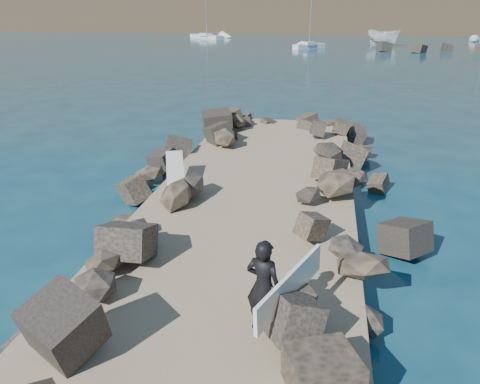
{
  "coord_description": "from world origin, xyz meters",
  "views": [
    {
      "loc": [
        1.99,
        -11.85,
        5.96
      ],
      "look_at": [
        0.0,
        -1.0,
        1.5
      ],
      "focal_mm": 35.0,
      "sensor_mm": 36.0,
      "label": 1
    }
  ],
  "objects_px": {
    "surfboard_resting": "(175,172)",
    "surfer_with_board": "(267,287)",
    "sailboat_e": "(207,37)",
    "boat_imported": "(384,37)"
  },
  "relations": [
    {
      "from": "boat_imported",
      "to": "sailboat_e",
      "type": "xyz_separation_m",
      "value": [
        -30.03,
        9.5,
        -0.86
      ]
    },
    {
      "from": "surfboard_resting",
      "to": "surfer_with_board",
      "type": "relative_size",
      "value": 1.07
    },
    {
      "from": "sailboat_e",
      "to": "boat_imported",
      "type": "bearing_deg",
      "value": -17.56
    },
    {
      "from": "surfboard_resting",
      "to": "sailboat_e",
      "type": "bearing_deg",
      "value": 84.24
    },
    {
      "from": "surfboard_resting",
      "to": "boat_imported",
      "type": "distance_m",
      "value": 65.0
    },
    {
      "from": "surfboard_resting",
      "to": "boat_imported",
      "type": "height_order",
      "value": "boat_imported"
    },
    {
      "from": "boat_imported",
      "to": "sailboat_e",
      "type": "relative_size",
      "value": 0.63
    },
    {
      "from": "surfboard_resting",
      "to": "surfer_with_board",
      "type": "xyz_separation_m",
      "value": [
        3.74,
        -6.53,
        0.45
      ]
    },
    {
      "from": "sailboat_e",
      "to": "surfer_with_board",
      "type": "bearing_deg",
      "value": -75.07
    },
    {
      "from": "boat_imported",
      "to": "sailboat_e",
      "type": "bearing_deg",
      "value": 122.36
    }
  ]
}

